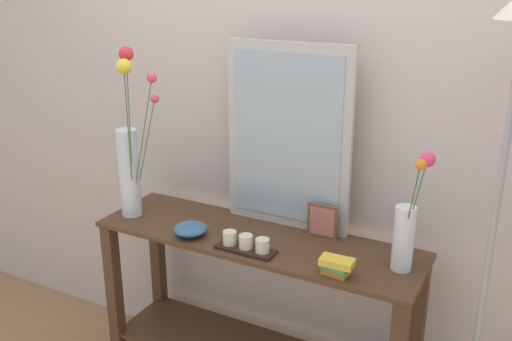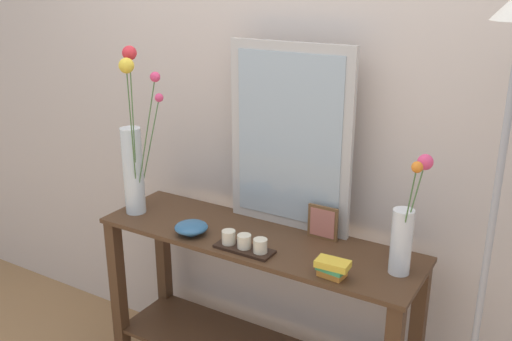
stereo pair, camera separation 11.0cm
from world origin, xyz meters
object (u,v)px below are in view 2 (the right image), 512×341
Objects in this scene: mirror_leaning at (289,138)px; candle_tray at (244,244)px; vase_right at (404,233)px; floor_lamp at (497,188)px; decorative_bowl at (191,227)px; book_stack at (332,268)px; picture_frame_small at (323,223)px; console_table at (256,303)px; tall_vase_left at (134,157)px.

mirror_leaning is 0.48m from candle_tray.
floor_lamp is at bearing -9.21° from vase_right.
candle_tray is at bearing -96.56° from mirror_leaning.
book_stack reaches higher than decorative_bowl.
floor_lamp is at bearing 5.95° from candle_tray.
candle_tray is 0.34m from picture_frame_small.
vase_right is at bearing 8.34° from decorative_bowl.
vase_right is 0.25× the size of floor_lamp.
mirror_leaning is 0.42× the size of floor_lamp.
floor_lamp is (0.88, 0.09, 0.38)m from candle_tray.
console_table is 1.82× the size of tall_vase_left.
candle_tray is at bearing 178.17° from book_stack.
decorative_bowl is at bearing -153.70° from picture_frame_small.
vase_right is 3.32× the size of decorative_bowl.
decorative_bowl is at bearing -171.66° from vase_right.
picture_frame_small is (0.84, 0.19, -0.20)m from tall_vase_left.
vase_right is (0.61, 0.01, 0.49)m from console_table.
mirror_leaning is 0.56m from decorative_bowl.
floor_lamp reaches higher than console_table.
tall_vase_left is 0.67m from candle_tray.
mirror_leaning reaches higher than vase_right.
tall_vase_left reaches higher than vase_right.
picture_frame_small reaches higher than decorative_bowl.
console_table is 0.56m from book_stack.
picture_frame_small is 1.17× the size of book_stack.
console_table is 9.87× the size of decorative_bowl.
vase_right is 0.38m from floor_lamp.
picture_frame_small is (0.24, 0.13, 0.39)m from console_table.
candle_tray is 1.72× the size of decorative_bowl.
vase_right is at bearing 36.43° from book_stack.
decorative_bowl reaches higher than console_table.
book_stack is (0.38, -0.01, 0.01)m from candle_tray.
mirror_leaning is (0.06, 0.17, 0.72)m from console_table.
vase_right reaches higher than console_table.
book_stack is (0.41, -0.14, 0.36)m from console_table.
console_table is 2.98× the size of vase_right.
decorative_bowl is at bearing 177.30° from candle_tray.
tall_vase_left is 3.15× the size of candle_tray.
picture_frame_small is 0.08× the size of floor_lamp.
floor_lamp is (0.84, -0.21, 0.01)m from mirror_leaning.
vase_right is at bearing 170.79° from floor_lamp.
mirror_leaning is at bearing 137.92° from book_stack.
picture_frame_small is (-0.37, 0.12, -0.09)m from vase_right.
candle_tray is (0.62, -0.06, -0.24)m from tall_vase_left.
vase_right is 0.62m from candle_tray.
book_stack is (0.66, -0.03, 0.01)m from decorative_bowl.
mirror_leaning is at bearing 165.98° from picture_frame_small.
floor_lamp is (0.66, -0.16, 0.33)m from picture_frame_small.
picture_frame_small is at bearing 27.31° from console_table.
tall_vase_left is 1.03m from book_stack.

